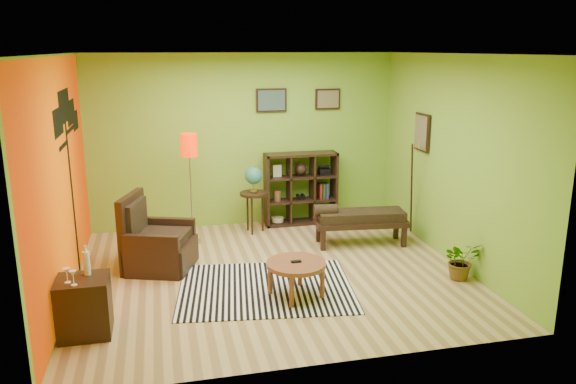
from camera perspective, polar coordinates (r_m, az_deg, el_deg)
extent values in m
plane|color=tan|center=(7.44, -1.57, -8.25)|extent=(5.00, 5.00, 0.00)
cube|color=#81B834|center=(9.20, -4.47, 5.20)|extent=(5.00, 0.04, 2.80)
cube|color=#81B834|center=(4.91, 3.64, -3.00)|extent=(5.00, 0.04, 2.80)
cube|color=#81B834|center=(6.98, -22.19, 1.20)|extent=(0.04, 4.50, 2.80)
cube|color=#81B834|center=(7.90, 16.45, 3.12)|extent=(0.04, 4.50, 2.80)
cube|color=white|center=(6.87, -1.73, 13.86)|extent=(5.00, 4.50, 0.04)
cube|color=#FF6100|center=(6.98, -22.03, 1.21)|extent=(0.01, 4.45, 2.75)
cube|color=black|center=(7.58, -21.04, -0.43)|extent=(0.01, 0.14, 2.10)
cube|color=black|center=(6.92, -22.31, 6.57)|extent=(0.01, 0.65, 0.32)
cube|color=black|center=(7.44, -21.78, 8.11)|extent=(0.01, 0.85, 0.40)
cube|color=black|center=(7.95, -21.19, 7.56)|extent=(0.01, 0.70, 0.32)
cube|color=black|center=(8.31, -20.78, 6.81)|extent=(0.01, 0.50, 0.26)
cube|color=black|center=(9.17, -1.70, 9.30)|extent=(0.50, 0.03, 0.38)
cube|color=#476A63|center=(9.14, -1.67, 9.29)|extent=(0.44, 0.01, 0.32)
cube|color=black|center=(9.40, 4.06, 9.40)|extent=(0.42, 0.03, 0.34)
cube|color=#847B52|center=(9.38, 4.10, 9.39)|extent=(0.36, 0.01, 0.28)
cube|color=black|center=(8.63, 13.47, 5.92)|extent=(0.03, 0.44, 0.56)
cube|color=#847B52|center=(8.61, 13.32, 5.91)|extent=(0.01, 0.38, 0.50)
cylinder|color=black|center=(8.74, 12.44, 0.26)|extent=(0.23, 0.34, 1.46)
cone|color=silver|center=(8.46, 13.14, 4.88)|extent=(0.08, 0.09, 0.16)
cube|color=white|center=(7.01, -2.29, -9.70)|extent=(2.31, 1.91, 0.01)
cylinder|color=brown|center=(6.63, 0.83, -7.35)|extent=(0.70, 0.70, 0.05)
cylinder|color=brown|center=(7.00, 1.22, -8.05)|extent=(0.06, 0.06, 0.38)
cylinder|color=brown|center=(6.77, -1.82, -8.88)|extent=(0.06, 0.06, 0.38)
cylinder|color=brown|center=(6.68, 3.50, -9.22)|extent=(0.06, 0.06, 0.38)
cylinder|color=brown|center=(6.44, 0.38, -10.15)|extent=(0.06, 0.06, 0.38)
cube|color=black|center=(6.62, 0.83, -7.07)|extent=(0.12, 0.05, 0.02)
cube|color=black|center=(7.73, -12.73, -6.26)|extent=(1.02, 1.01, 0.37)
cube|color=black|center=(7.76, -15.56, -3.86)|extent=(0.34, 0.77, 1.01)
cube|color=black|center=(7.36, -13.70, -6.47)|extent=(0.72, 0.33, 0.59)
cube|color=black|center=(8.03, -11.93, -4.59)|extent=(0.72, 0.33, 0.59)
cube|color=tan|center=(7.64, -12.64, -4.53)|extent=(0.81, 0.80, 0.13)
cube|color=tan|center=(7.68, -15.15, -2.59)|extent=(0.27, 0.58, 0.46)
cube|color=black|center=(6.21, -20.00, -10.88)|extent=(0.52, 0.47, 0.61)
cylinder|color=white|center=(6.13, -19.78, -6.82)|extent=(0.07, 0.07, 0.25)
cylinder|color=white|center=(6.08, -19.90, -5.45)|extent=(0.02, 0.02, 0.07)
cylinder|color=white|center=(6.03, -21.48, -8.55)|extent=(0.06, 0.06, 0.01)
cylinder|color=white|center=(6.01, -21.52, -8.11)|extent=(0.01, 0.01, 0.09)
cone|color=white|center=(5.99, -21.58, -7.49)|extent=(0.07, 0.07, 0.06)
cylinder|color=white|center=(5.95, -20.91, -8.83)|extent=(0.06, 0.06, 0.01)
cylinder|color=white|center=(5.93, -20.95, -8.38)|extent=(0.01, 0.01, 0.09)
cone|color=white|center=(5.90, -21.01, -7.75)|extent=(0.07, 0.07, 0.06)
cylinder|color=silver|center=(8.67, -9.61, -5.00)|extent=(0.25, 0.25, 0.03)
cylinder|color=silver|center=(8.45, -9.82, -0.13)|extent=(0.02, 0.02, 1.55)
cylinder|color=#F22200|center=(8.30, -10.03, 4.72)|extent=(0.24, 0.24, 0.34)
cylinder|color=black|center=(8.87, -3.50, -0.18)|extent=(0.44, 0.44, 0.04)
cylinder|color=black|center=(9.00, -2.60, -2.13)|extent=(0.03, 0.03, 0.61)
cylinder|color=black|center=(9.05, -4.13, -2.05)|extent=(0.03, 0.03, 0.61)
cylinder|color=black|center=(8.82, -3.68, -2.48)|extent=(0.03, 0.03, 0.61)
cylinder|color=gold|center=(8.86, -3.51, 0.09)|extent=(0.11, 0.11, 0.02)
cylinder|color=gold|center=(8.84, -3.51, 0.51)|extent=(0.02, 0.02, 0.11)
sphere|color=#1276A9|center=(8.80, -3.53, 1.68)|extent=(0.27, 0.27, 0.27)
cube|color=black|center=(9.20, -2.19, 0.15)|extent=(0.04, 0.35, 1.20)
cube|color=black|center=(9.49, 4.70, 0.54)|extent=(0.04, 0.35, 1.20)
cube|color=black|center=(9.49, 1.29, -3.05)|extent=(1.20, 0.35, 0.04)
cube|color=black|center=(9.20, 1.33, 3.86)|extent=(1.20, 0.35, 0.04)
cube|color=black|center=(9.28, 0.11, 0.28)|extent=(0.03, 0.33, 1.12)
cube|color=black|center=(9.38, 2.49, 0.42)|extent=(0.03, 0.33, 1.12)
cube|color=black|center=(9.38, 1.30, -0.83)|extent=(1.12, 0.33, 0.03)
cube|color=black|center=(9.28, 1.31, 1.55)|extent=(1.12, 0.33, 0.03)
cylinder|color=beige|center=(9.38, -1.08, -2.81)|extent=(0.20, 0.20, 0.07)
sphere|color=black|center=(9.25, 1.32, 2.33)|extent=(0.20, 0.20, 0.20)
cube|color=black|center=(9.37, 3.69, 2.09)|extent=(0.18, 0.15, 0.10)
cylinder|color=black|center=(9.35, 1.07, -0.44)|extent=(0.06, 0.12, 0.06)
cylinder|color=black|center=(9.37, 1.54, -0.41)|extent=(0.06, 0.12, 0.06)
ellipsoid|color=#384C26|center=(9.57, 3.61, -2.42)|extent=(0.18, 0.18, 0.09)
cylinder|color=brown|center=(9.26, -1.09, -0.39)|extent=(0.12, 0.12, 0.18)
cube|color=beige|center=(9.17, -1.11, 2.15)|extent=(0.14, 0.03, 0.20)
cube|color=maroon|center=(9.43, 3.25, 0.11)|extent=(0.04, 0.18, 0.26)
cube|color=#1E4C1E|center=(9.44, 3.57, 0.13)|extent=(0.04, 0.18, 0.26)
cube|color=navy|center=(9.46, 3.89, 0.15)|extent=(0.04, 0.18, 0.26)
cube|color=black|center=(8.45, 7.43, -3.07)|extent=(1.42, 0.64, 0.08)
cube|color=tan|center=(8.42, 7.45, -2.37)|extent=(1.32, 0.57, 0.14)
cylinder|color=tan|center=(8.28, 3.85, -1.86)|extent=(0.36, 0.21, 0.18)
cube|color=black|center=(8.86, 10.91, -3.70)|extent=(0.08, 0.08, 0.30)
cube|color=black|center=(8.57, 3.11, -4.06)|extent=(0.08, 0.08, 0.30)
cube|color=black|center=(8.50, 11.70, -4.51)|extent=(0.08, 0.08, 0.30)
cube|color=black|center=(8.21, 3.58, -4.92)|extent=(0.08, 0.08, 0.30)
imported|color=#26661E|center=(7.53, 17.13, -7.03)|extent=(0.46, 0.51, 0.39)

